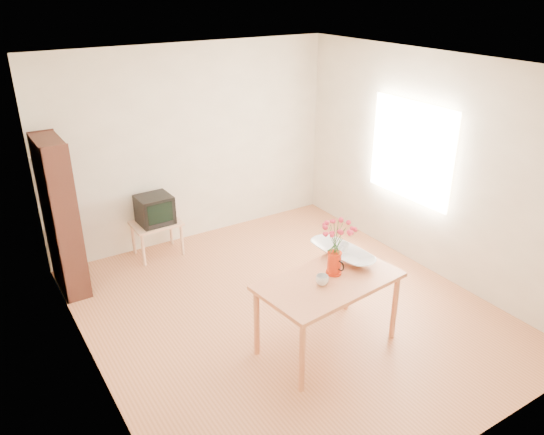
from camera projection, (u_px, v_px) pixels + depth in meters
room at (290, 200)px, 5.25m from camera, size 4.50×4.50×4.50m
table at (329, 287)px, 4.96m from camera, size 1.41×0.90×0.75m
tv_stand at (156, 228)px, 6.79m from camera, size 0.60×0.45×0.46m
bookshelf at (62, 222)px, 5.88m from camera, size 0.28×0.70×1.80m
pitcher at (334, 264)px, 4.98m from camera, size 0.15×0.23×0.23m
flowers at (336, 236)px, 4.86m from camera, size 0.26×0.26×0.37m
mug at (322, 280)px, 4.83m from camera, size 0.15×0.15×0.09m
bowl at (343, 235)px, 5.24m from camera, size 0.55×0.55×0.47m
teacup_a at (340, 241)px, 5.24m from camera, size 0.09×0.09×0.06m
teacup_b at (345, 237)px, 5.30m from camera, size 0.09×0.09×0.07m
television at (154, 209)px, 6.69m from camera, size 0.43×0.40×0.36m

